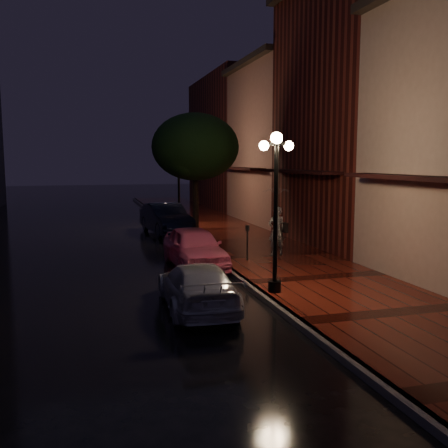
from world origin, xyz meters
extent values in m
plane|color=black|center=(0.00, 0.00, 0.00)|extent=(120.00, 120.00, 0.00)
cube|color=#4C140D|center=(2.25, 0.00, 0.07)|extent=(4.50, 60.00, 0.15)
cube|color=#595451|center=(0.00, 0.00, 0.07)|extent=(0.25, 60.00, 0.15)
cube|color=#511914|center=(7.00, 2.00, 5.50)|extent=(5.00, 8.00, 11.00)
cube|color=#8C5951|center=(7.00, 10.00, 4.50)|extent=(5.00, 8.00, 9.00)
cube|color=#511914|center=(7.00, 20.00, 5.00)|extent=(5.00, 12.00, 10.00)
cylinder|color=black|center=(0.35, -5.00, 2.15)|extent=(0.12, 0.12, 4.00)
cylinder|color=black|center=(0.35, -5.00, 0.30)|extent=(0.36, 0.36, 0.30)
cube|color=black|center=(0.35, -5.00, 4.15)|extent=(0.70, 0.08, 0.08)
sphere|color=#FFD899|center=(0.35, -5.00, 4.30)|extent=(0.32, 0.32, 0.32)
sphere|color=#FFD899|center=(0.00, -5.00, 4.10)|extent=(0.26, 0.26, 0.26)
sphere|color=#FFD899|center=(0.70, -5.00, 4.10)|extent=(0.26, 0.26, 0.26)
cylinder|color=black|center=(0.35, 9.00, 2.15)|extent=(0.12, 0.12, 4.00)
cylinder|color=black|center=(0.35, 9.00, 0.30)|extent=(0.36, 0.36, 0.30)
cube|color=black|center=(0.35, 9.00, 4.15)|extent=(0.70, 0.08, 0.08)
sphere|color=#FFD899|center=(0.35, 9.00, 4.30)|extent=(0.32, 0.32, 0.32)
sphere|color=#FFD899|center=(0.00, 9.00, 4.10)|extent=(0.26, 0.26, 0.26)
sphere|color=#FFD899|center=(0.70, 9.00, 4.10)|extent=(0.26, 0.26, 0.26)
cylinder|color=black|center=(0.60, 6.00, 1.75)|extent=(0.28, 0.28, 3.20)
ellipsoid|color=black|center=(0.60, 6.00, 4.35)|extent=(4.16, 4.16, 3.20)
sphere|color=black|center=(1.30, 6.60, 3.75)|extent=(1.80, 1.80, 1.80)
sphere|color=black|center=(0.00, 5.30, 3.85)|extent=(1.80, 1.80, 1.80)
imported|color=#E45E86|center=(-0.92, -0.62, 0.71)|extent=(1.83, 4.22, 1.42)
imported|color=black|center=(-0.60, 7.53, 0.78)|extent=(2.22, 4.87, 1.55)
imported|color=#B6B5BE|center=(-1.92, -5.49, 0.59)|extent=(1.80, 4.11, 1.18)
imported|color=white|center=(2.40, 0.00, 1.07)|extent=(0.67, 0.44, 1.84)
imported|color=silver|center=(2.40, 0.00, 2.23)|extent=(1.07, 1.09, 0.98)
cylinder|color=black|center=(2.40, 0.00, 1.50)|extent=(0.02, 0.02, 1.47)
cube|color=black|center=(2.70, -0.05, 1.19)|extent=(0.15, 0.34, 0.37)
cylinder|color=black|center=(1.00, -0.68, 0.68)|extent=(0.06, 0.06, 1.07)
cube|color=black|center=(1.00, -0.68, 1.31)|extent=(0.13, 0.10, 0.21)
camera|label=1|loc=(-4.59, -17.40, 3.73)|focal=40.00mm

